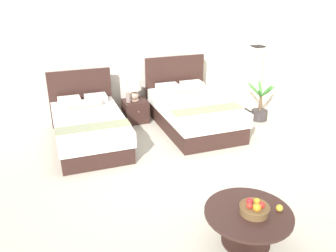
{
  "coord_description": "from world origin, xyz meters",
  "views": [
    {
      "loc": [
        -1.81,
        -4.31,
        2.79
      ],
      "look_at": [
        0.05,
        0.46,
        0.62
      ],
      "focal_mm": 37.35,
      "sensor_mm": 36.0,
      "label": 1
    }
  ],
  "objects_px": {
    "bed_near_corner": "(193,111)",
    "vase": "(128,98)",
    "bed_near_window": "(89,127)",
    "loose_apple": "(279,208)",
    "nightstand": "(135,111)",
    "coffee_table": "(248,219)",
    "fruit_bowl": "(254,208)",
    "floor_lamp_corner": "(255,79)",
    "table_lamp": "(134,88)",
    "potted_palm": "(260,110)"
  },
  "relations": [
    {
      "from": "bed_near_corner",
      "to": "vase",
      "type": "xyz_separation_m",
      "value": [
        -1.14,
        0.67,
        0.22
      ]
    },
    {
      "from": "bed_near_window",
      "to": "loose_apple",
      "type": "xyz_separation_m",
      "value": [
        1.53,
        -3.41,
        0.15
      ]
    },
    {
      "from": "nightstand",
      "to": "coffee_table",
      "type": "xyz_separation_m",
      "value": [
        0.13,
        -4.0,
        0.09
      ]
    },
    {
      "from": "bed_near_window",
      "to": "coffee_table",
      "type": "relative_size",
      "value": 2.12
    },
    {
      "from": "fruit_bowl",
      "to": "bed_near_corner",
      "type": "bearing_deg",
      "value": 76.17
    },
    {
      "from": "bed_near_corner",
      "to": "vase",
      "type": "distance_m",
      "value": 1.33
    },
    {
      "from": "bed_near_corner",
      "to": "vase",
      "type": "relative_size",
      "value": 11.75
    },
    {
      "from": "nightstand",
      "to": "floor_lamp_corner",
      "type": "height_order",
      "value": "floor_lamp_corner"
    },
    {
      "from": "bed_near_window",
      "to": "nightstand",
      "type": "height_order",
      "value": "bed_near_window"
    },
    {
      "from": "nightstand",
      "to": "table_lamp",
      "type": "relative_size",
      "value": 1.16
    },
    {
      "from": "table_lamp",
      "to": "vase",
      "type": "relative_size",
      "value": 2.29
    },
    {
      "from": "potted_palm",
      "to": "table_lamp",
      "type": "bearing_deg",
      "value": 159.81
    },
    {
      "from": "bed_near_window",
      "to": "vase",
      "type": "bearing_deg",
      "value": 35.64
    },
    {
      "from": "fruit_bowl",
      "to": "potted_palm",
      "type": "relative_size",
      "value": 0.4
    },
    {
      "from": "vase",
      "to": "floor_lamp_corner",
      "type": "height_order",
      "value": "floor_lamp_corner"
    },
    {
      "from": "table_lamp",
      "to": "bed_near_corner",
      "type": "bearing_deg",
      "value": -36.26
    },
    {
      "from": "bed_near_window",
      "to": "table_lamp",
      "type": "xyz_separation_m",
      "value": [
        1.08,
        0.73,
        0.41
      ]
    },
    {
      "from": "bed_near_window",
      "to": "coffee_table",
      "type": "bearing_deg",
      "value": -69.93
    },
    {
      "from": "vase",
      "to": "coffee_table",
      "type": "distance_m",
      "value": 3.98
    },
    {
      "from": "coffee_table",
      "to": "nightstand",
      "type": "bearing_deg",
      "value": 91.83
    },
    {
      "from": "table_lamp",
      "to": "potted_palm",
      "type": "height_order",
      "value": "table_lamp"
    },
    {
      "from": "table_lamp",
      "to": "vase",
      "type": "distance_m",
      "value": 0.24
    },
    {
      "from": "coffee_table",
      "to": "fruit_bowl",
      "type": "distance_m",
      "value": 0.17
    },
    {
      "from": "potted_palm",
      "to": "fruit_bowl",
      "type": "bearing_deg",
      "value": -126.14
    },
    {
      "from": "nightstand",
      "to": "vase",
      "type": "bearing_deg",
      "value": -164.59
    },
    {
      "from": "nightstand",
      "to": "fruit_bowl",
      "type": "distance_m",
      "value": 4.06
    },
    {
      "from": "bed_near_corner",
      "to": "coffee_table",
      "type": "relative_size",
      "value": 2.25
    },
    {
      "from": "table_lamp",
      "to": "bed_near_window",
      "type": "bearing_deg",
      "value": -145.93
    },
    {
      "from": "loose_apple",
      "to": "coffee_table",
      "type": "bearing_deg",
      "value": 161.23
    },
    {
      "from": "vase",
      "to": "loose_apple",
      "type": "distance_m",
      "value": 4.12
    },
    {
      "from": "vase",
      "to": "coffee_table",
      "type": "height_order",
      "value": "vase"
    },
    {
      "from": "bed_near_window",
      "to": "table_lamp",
      "type": "height_order",
      "value": "bed_near_window"
    },
    {
      "from": "nightstand",
      "to": "loose_apple",
      "type": "xyz_separation_m",
      "value": [
        0.45,
        -4.11,
        0.23
      ]
    },
    {
      "from": "bed_near_corner",
      "to": "vase",
      "type": "bearing_deg",
      "value": 149.59
    },
    {
      "from": "bed_near_window",
      "to": "vase",
      "type": "relative_size",
      "value": 11.07
    },
    {
      "from": "bed_near_corner",
      "to": "fruit_bowl",
      "type": "relative_size",
      "value": 6.62
    },
    {
      "from": "nightstand",
      "to": "coffee_table",
      "type": "distance_m",
      "value": 4.01
    },
    {
      "from": "vase",
      "to": "nightstand",
      "type": "bearing_deg",
      "value": 15.41
    },
    {
      "from": "fruit_bowl",
      "to": "potted_palm",
      "type": "bearing_deg",
      "value": 53.86
    },
    {
      "from": "nightstand",
      "to": "vase",
      "type": "relative_size",
      "value": 2.66
    },
    {
      "from": "loose_apple",
      "to": "nightstand",
      "type": "bearing_deg",
      "value": 96.25
    },
    {
      "from": "coffee_table",
      "to": "loose_apple",
      "type": "distance_m",
      "value": 0.37
    },
    {
      "from": "floor_lamp_corner",
      "to": "coffee_table",
      "type": "bearing_deg",
      "value": -124.71
    },
    {
      "from": "coffee_table",
      "to": "fruit_bowl",
      "type": "bearing_deg",
      "value": -46.99
    },
    {
      "from": "loose_apple",
      "to": "fruit_bowl",
      "type": "bearing_deg",
      "value": 166.71
    },
    {
      "from": "table_lamp",
      "to": "loose_apple",
      "type": "distance_m",
      "value": 4.17
    },
    {
      "from": "bed_near_window",
      "to": "loose_apple",
      "type": "distance_m",
      "value": 3.74
    },
    {
      "from": "nightstand",
      "to": "fruit_bowl",
      "type": "relative_size",
      "value": 1.5
    },
    {
      "from": "bed_near_corner",
      "to": "loose_apple",
      "type": "relative_size",
      "value": 28.1
    },
    {
      "from": "fruit_bowl",
      "to": "loose_apple",
      "type": "relative_size",
      "value": 4.25
    }
  ]
}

